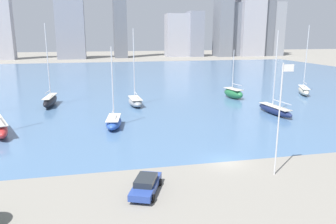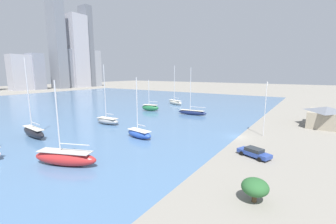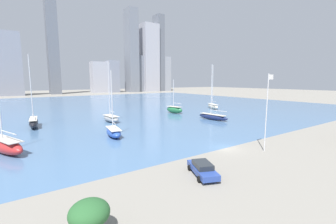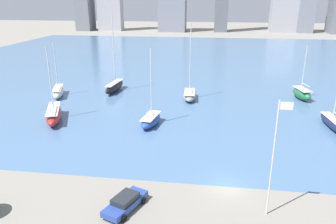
{
  "view_description": "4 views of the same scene",
  "coord_description": "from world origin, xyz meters",
  "px_view_note": "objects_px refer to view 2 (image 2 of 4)",
  "views": [
    {
      "loc": [
        -13.77,
        -32.62,
        14.11
      ],
      "look_at": [
        -4.01,
        12.54,
        3.08
      ],
      "focal_mm": 35.0,
      "sensor_mm": 36.0,
      "label": 1
    },
    {
      "loc": [
        -45.7,
        -12.46,
        13.17
      ],
      "look_at": [
        -6.02,
        13.44,
        4.87
      ],
      "focal_mm": 24.0,
      "sensor_mm": 36.0,
      "label": 2
    },
    {
      "loc": [
        -26.58,
        -22.76,
        10.43
      ],
      "look_at": [
        2.9,
        20.0,
        3.15
      ],
      "focal_mm": 24.0,
      "sensor_mm": 36.0,
      "label": 3
    },
    {
      "loc": [
        -2.06,
        -31.65,
        19.64
      ],
      "look_at": [
        -7.96,
        10.28,
        4.72
      ],
      "focal_mm": 35.0,
      "sensor_mm": 36.0,
      "label": 4
    }
  ],
  "objects_px": {
    "flag_pole": "(265,107)",
    "sailboat_gray": "(108,120)",
    "sailboat_green": "(150,108)",
    "sailboat_navy": "(192,112)",
    "sailboat_cream": "(175,102)",
    "sailboat_red": "(65,158)",
    "sailboat_blue": "(139,133)",
    "sailboat_black": "(34,132)",
    "parked_sedan_blue": "(254,152)",
    "boat_shed": "(326,116)"
  },
  "relations": [
    {
      "from": "flag_pole",
      "to": "sailboat_gray",
      "type": "xyz_separation_m",
      "value": [
        -10.25,
        36.06,
        -5.25
      ]
    },
    {
      "from": "sailboat_green",
      "to": "sailboat_navy",
      "type": "xyz_separation_m",
      "value": [
        1.21,
        -15.82,
        -0.27
      ]
    },
    {
      "from": "sailboat_cream",
      "to": "sailboat_navy",
      "type": "relative_size",
      "value": 1.09
    },
    {
      "from": "sailboat_cream",
      "to": "sailboat_gray",
      "type": "height_order",
      "value": "sailboat_cream"
    },
    {
      "from": "sailboat_navy",
      "to": "sailboat_red",
      "type": "bearing_deg",
      "value": 178.12
    },
    {
      "from": "flag_pole",
      "to": "sailboat_blue",
      "type": "distance_m",
      "value": 26.59
    },
    {
      "from": "sailboat_gray",
      "to": "sailboat_black",
      "type": "bearing_deg",
      "value": 164.85
    },
    {
      "from": "sailboat_blue",
      "to": "parked_sedan_blue",
      "type": "bearing_deg",
      "value": -76.91
    },
    {
      "from": "flag_pole",
      "to": "sailboat_cream",
      "type": "height_order",
      "value": "sailboat_cream"
    },
    {
      "from": "sailboat_gray",
      "to": "flag_pole",
      "type": "bearing_deg",
      "value": -77.32
    },
    {
      "from": "flag_pole",
      "to": "parked_sedan_blue",
      "type": "height_order",
      "value": "flag_pole"
    },
    {
      "from": "boat_shed",
      "to": "sailboat_red",
      "type": "height_order",
      "value": "sailboat_red"
    },
    {
      "from": "flag_pole",
      "to": "sailboat_gray",
      "type": "bearing_deg",
      "value": 105.87
    },
    {
      "from": "boat_shed",
      "to": "sailboat_gray",
      "type": "height_order",
      "value": "sailboat_gray"
    },
    {
      "from": "sailboat_red",
      "to": "parked_sedan_blue",
      "type": "xyz_separation_m",
      "value": [
        18.2,
        -22.01,
        -0.37
      ]
    },
    {
      "from": "sailboat_blue",
      "to": "parked_sedan_blue",
      "type": "relative_size",
      "value": 2.23
    },
    {
      "from": "sailboat_gray",
      "to": "sailboat_black",
      "type": "xyz_separation_m",
      "value": [
        -16.72,
        3.54,
        0.19
      ]
    },
    {
      "from": "sailboat_blue",
      "to": "sailboat_gray",
      "type": "bearing_deg",
      "value": 79.86
    },
    {
      "from": "boat_shed",
      "to": "sailboat_green",
      "type": "height_order",
      "value": "sailboat_green"
    },
    {
      "from": "flag_pole",
      "to": "parked_sedan_blue",
      "type": "bearing_deg",
      "value": -175.33
    },
    {
      "from": "sailboat_gray",
      "to": "parked_sedan_blue",
      "type": "xyz_separation_m",
      "value": [
        -3.36,
        -37.17,
        -0.19
      ]
    },
    {
      "from": "sailboat_blue",
      "to": "sailboat_gray",
      "type": "xyz_separation_m",
      "value": [
        5.09,
        14.99,
        0.03
      ]
    },
    {
      "from": "sailboat_green",
      "to": "sailboat_navy",
      "type": "distance_m",
      "value": 15.87
    },
    {
      "from": "sailboat_cream",
      "to": "boat_shed",
      "type": "bearing_deg",
      "value": -79.51
    },
    {
      "from": "sailboat_navy",
      "to": "sailboat_gray",
      "type": "height_order",
      "value": "sailboat_gray"
    },
    {
      "from": "sailboat_navy",
      "to": "parked_sedan_blue",
      "type": "distance_m",
      "value": 36.72
    },
    {
      "from": "flag_pole",
      "to": "sailboat_green",
      "type": "xyz_separation_m",
      "value": [
        12.28,
        39.48,
        -5.05
      ]
    },
    {
      "from": "sailboat_navy",
      "to": "sailboat_blue",
      "type": "height_order",
      "value": "sailboat_navy"
    },
    {
      "from": "sailboat_black",
      "to": "boat_shed",
      "type": "bearing_deg",
      "value": -43.06
    },
    {
      "from": "boat_shed",
      "to": "sailboat_cream",
      "type": "bearing_deg",
      "value": 79.34
    },
    {
      "from": "sailboat_cream",
      "to": "sailboat_gray",
      "type": "distance_m",
      "value": 41.22
    },
    {
      "from": "sailboat_green",
      "to": "sailboat_cream",
      "type": "xyz_separation_m",
      "value": [
        18.45,
        1.0,
        -0.11
      ]
    },
    {
      "from": "sailboat_cream",
      "to": "flag_pole",
      "type": "bearing_deg",
      "value": -102.57
    },
    {
      "from": "flag_pole",
      "to": "sailboat_cream",
      "type": "distance_m",
      "value": 51.08
    },
    {
      "from": "sailboat_black",
      "to": "flag_pole",
      "type": "bearing_deg",
      "value": -50.18
    },
    {
      "from": "sailboat_navy",
      "to": "sailboat_gray",
      "type": "relative_size",
      "value": 0.97
    },
    {
      "from": "sailboat_red",
      "to": "sailboat_navy",
      "type": "relative_size",
      "value": 0.83
    },
    {
      "from": "sailboat_green",
      "to": "sailboat_red",
      "type": "bearing_deg",
      "value": -169.47
    },
    {
      "from": "sailboat_black",
      "to": "parked_sedan_blue",
      "type": "bearing_deg",
      "value": -66.27
    },
    {
      "from": "sailboat_green",
      "to": "sailboat_cream",
      "type": "height_order",
      "value": "sailboat_cream"
    },
    {
      "from": "parked_sedan_blue",
      "to": "flag_pole",
      "type": "bearing_deg",
      "value": 26.53
    },
    {
      "from": "sailboat_blue",
      "to": "sailboat_cream",
      "type": "bearing_deg",
      "value": 31.46
    },
    {
      "from": "flag_pole",
      "to": "sailboat_cream",
      "type": "bearing_deg",
      "value": 52.8
    },
    {
      "from": "boat_shed",
      "to": "sailboat_cream",
      "type": "relative_size",
      "value": 0.72
    },
    {
      "from": "parked_sedan_blue",
      "to": "sailboat_cream",
      "type": "bearing_deg",
      "value": 65.03
    },
    {
      "from": "flag_pole",
      "to": "sailboat_red",
      "type": "height_order",
      "value": "sailboat_red"
    },
    {
      "from": "flag_pole",
      "to": "sailboat_green",
      "type": "relative_size",
      "value": 1.07
    },
    {
      "from": "sailboat_green",
      "to": "sailboat_black",
      "type": "relative_size",
      "value": 0.66
    },
    {
      "from": "sailboat_green",
      "to": "sailboat_black",
      "type": "distance_m",
      "value": 39.25
    },
    {
      "from": "sailboat_green",
      "to": "sailboat_gray",
      "type": "relative_size",
      "value": 0.71
    }
  ]
}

